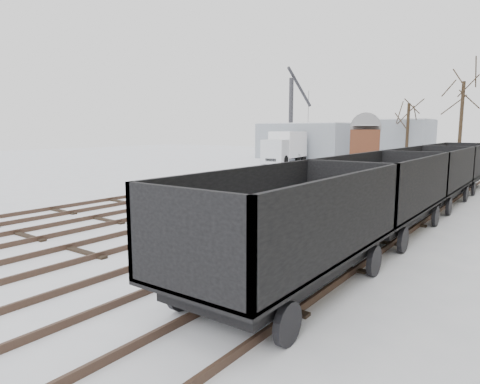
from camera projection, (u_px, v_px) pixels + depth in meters
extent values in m
plane|color=white|center=(163.00, 232.00, 14.28)|extent=(120.00, 120.00, 0.00)
cube|color=black|center=(244.00, 178.00, 29.37)|extent=(0.07, 52.00, 0.15)
cube|color=black|center=(261.00, 179.00, 28.54)|extent=(0.07, 52.00, 0.15)
cube|color=black|center=(102.00, 205.00, 19.38)|extent=(1.90, 0.20, 0.08)
cube|color=black|center=(281.00, 181.00, 27.62)|extent=(0.07, 52.00, 0.15)
cube|color=black|center=(301.00, 183.00, 26.78)|extent=(0.07, 52.00, 0.15)
cube|color=black|center=(147.00, 212.00, 17.63)|extent=(1.90, 0.20, 0.08)
cube|color=black|center=(324.00, 185.00, 25.87)|extent=(0.07, 52.00, 0.15)
cube|color=black|center=(347.00, 187.00, 25.03)|extent=(0.07, 52.00, 0.15)
cube|color=black|center=(202.00, 221.00, 15.88)|extent=(1.90, 0.20, 0.08)
cube|color=black|center=(373.00, 189.00, 24.12)|extent=(0.07, 52.00, 0.15)
cube|color=black|center=(399.00, 191.00, 23.28)|extent=(0.07, 52.00, 0.15)
cube|color=black|center=(271.00, 233.00, 14.12)|extent=(1.90, 0.20, 0.08)
cube|color=black|center=(430.00, 193.00, 22.37)|extent=(0.07, 52.00, 0.15)
cube|color=black|center=(460.00, 196.00, 21.53)|extent=(0.07, 52.00, 0.15)
cube|color=black|center=(358.00, 247.00, 12.37)|extent=(1.90, 0.20, 0.08)
cube|color=#8F96A1|center=(309.00, 141.00, 50.33)|extent=(10.00, 8.00, 4.00)
cube|color=silver|center=(310.00, 123.00, 50.03)|extent=(9.80, 7.84, 0.10)
cube|color=#8F96A1|center=(397.00, 140.00, 48.24)|extent=(7.00, 6.00, 4.40)
cube|color=silver|center=(398.00, 120.00, 47.91)|extent=(6.86, 5.88, 0.10)
cube|color=black|center=(225.00, 219.00, 15.25)|extent=(1.30, 0.43, 0.44)
cube|color=black|center=(225.00, 213.00, 15.21)|extent=(1.30, 0.31, 0.06)
cube|color=silver|center=(225.00, 212.00, 15.21)|extent=(1.25, 0.27, 0.03)
cylinder|color=black|center=(214.00, 198.00, 15.43)|extent=(0.05, 0.32, 1.08)
cylinder|color=silver|center=(219.00, 199.00, 15.29)|extent=(0.05, 0.32, 1.08)
cylinder|color=#0B149A|center=(225.00, 199.00, 15.14)|extent=(0.05, 0.32, 1.08)
cylinder|color=black|center=(230.00, 200.00, 15.00)|extent=(0.05, 0.32, 1.08)
cylinder|color=black|center=(236.00, 201.00, 14.85)|extent=(0.05, 0.32, 1.08)
imported|color=black|center=(243.00, 203.00, 14.80)|extent=(0.56, 0.72, 1.73)
cube|color=black|center=(288.00, 260.00, 8.99)|extent=(2.02, 5.55, 0.42)
cube|color=black|center=(288.00, 251.00, 8.96)|extent=(2.52, 6.31, 0.13)
cube|color=black|center=(242.00, 205.00, 9.55)|extent=(0.11, 6.31, 1.68)
cube|color=black|center=(344.00, 218.00, 8.13)|extent=(0.11, 6.31, 1.68)
cube|color=silver|center=(288.00, 246.00, 8.95)|extent=(2.27, 6.06, 0.06)
cylinder|color=black|center=(181.00, 292.00, 8.10)|extent=(0.13, 0.74, 0.74)
cylinder|color=black|center=(374.00, 261.00, 9.98)|extent=(0.13, 0.74, 0.74)
cube|color=black|center=(385.00, 213.00, 14.11)|extent=(2.02, 5.55, 0.42)
cube|color=black|center=(385.00, 206.00, 14.07)|extent=(2.52, 6.31, 0.13)
cube|color=black|center=(351.00, 179.00, 14.66)|extent=(0.11, 6.31, 1.68)
cube|color=black|center=(426.00, 184.00, 13.25)|extent=(0.11, 6.31, 1.68)
cube|color=silver|center=(385.00, 203.00, 14.06)|extent=(2.27, 6.06, 0.06)
cylinder|color=black|center=(326.00, 229.00, 13.21)|extent=(0.13, 0.74, 0.74)
cylinder|color=black|center=(435.00, 216.00, 15.09)|extent=(0.13, 0.74, 0.74)
cube|color=black|center=(430.00, 190.00, 19.22)|extent=(2.02, 5.55, 0.42)
cube|color=black|center=(430.00, 186.00, 19.19)|extent=(2.52, 6.31, 0.13)
cube|color=black|center=(404.00, 166.00, 19.77)|extent=(0.11, 6.31, 1.68)
cube|color=black|center=(462.00, 169.00, 18.36)|extent=(0.11, 6.31, 1.68)
cube|color=silver|center=(431.00, 183.00, 19.17)|extent=(2.27, 6.06, 0.06)
cylinder|color=black|center=(390.00, 201.00, 18.33)|extent=(0.13, 0.74, 0.74)
cylinder|color=black|center=(466.00, 194.00, 20.20)|extent=(0.13, 0.74, 0.74)
cube|color=black|center=(456.00, 177.00, 24.33)|extent=(2.02, 5.55, 0.42)
cube|color=black|center=(457.00, 174.00, 24.30)|extent=(2.52, 6.31, 0.13)
cube|color=black|center=(435.00, 158.00, 24.88)|extent=(0.11, 6.31, 1.68)
cube|color=silver|center=(457.00, 172.00, 24.28)|extent=(2.27, 6.06, 0.06)
cylinder|color=black|center=(426.00, 185.00, 23.44)|extent=(0.13, 0.74, 0.74)
cube|color=black|center=(364.00, 161.00, 37.15)|extent=(3.19, 4.67, 0.39)
cube|color=#452714|center=(365.00, 144.00, 36.94)|extent=(3.82, 5.38, 2.54)
cube|color=silver|center=(366.00, 126.00, 36.70)|extent=(3.52, 5.07, 0.04)
cylinder|color=black|center=(345.00, 165.00, 36.58)|extent=(0.12, 0.68, 0.68)
cylinder|color=black|center=(382.00, 164.00, 37.82)|extent=(0.12, 0.68, 0.68)
cube|color=black|center=(285.00, 158.00, 43.44)|extent=(1.98, 7.08, 0.28)
cube|color=silver|center=(272.00, 152.00, 41.28)|extent=(2.42, 2.10, 2.30)
cube|color=white|center=(289.00, 144.00, 43.84)|extent=(2.89, 5.04, 2.58)
cube|color=silver|center=(289.00, 132.00, 43.64)|extent=(2.83, 4.94, 0.04)
cylinder|color=black|center=(264.00, 159.00, 42.13)|extent=(0.28, 0.92, 0.92)
cylinder|color=black|center=(306.00, 157.00, 44.92)|extent=(0.28, 0.92, 0.92)
cube|color=white|center=(364.00, 156.00, 38.06)|extent=(3.17, 4.69, 1.77)
cube|color=silver|center=(365.00, 146.00, 37.93)|extent=(3.10, 4.59, 0.04)
cylinder|color=black|center=(349.00, 164.00, 37.58)|extent=(0.22, 0.69, 0.69)
cylinder|color=black|center=(379.00, 163.00, 38.74)|extent=(0.22, 0.69, 0.69)
cube|color=#2F2F35|center=(290.00, 155.00, 49.74)|extent=(2.10, 2.10, 0.92)
cylinder|color=#2F2F35|center=(291.00, 119.00, 49.14)|extent=(0.50, 0.50, 9.15)
cylinder|color=#2F2F35|center=(300.00, 88.00, 50.24)|extent=(0.45, 5.83, 4.22)
cylinder|color=black|center=(309.00, 112.00, 52.57)|extent=(0.05, 0.05, 5.15)
cylinder|color=black|center=(407.00, 133.00, 43.40)|extent=(0.30, 0.30, 5.97)
cylinder|color=black|center=(461.00, 125.00, 37.29)|extent=(0.30, 0.30, 7.48)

